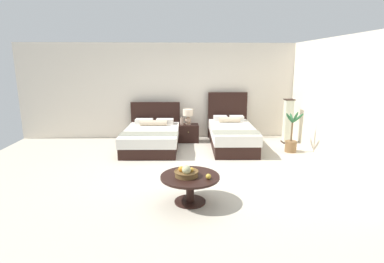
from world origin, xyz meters
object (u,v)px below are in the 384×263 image
object	(u,v)px
coffee_table	(190,182)
fruit_bowl	(186,172)
bed_near_corner	(232,135)
floor_lamp_corner	(288,121)
nightstand	(188,133)
vase	(182,121)
bed_near_window	(152,137)
table_lamp	(188,115)
loose_apple	(208,176)
potted_palm	(291,141)

from	to	relation	value
coffee_table	fruit_bowl	world-z (taller)	fruit_bowl
bed_near_corner	floor_lamp_corner	world-z (taller)	bed_near_corner
nightstand	vase	xyz separation A→B (m)	(-0.17, -0.04, 0.35)
bed_near_window	bed_near_corner	bearing A→B (deg)	0.15
table_lamp	loose_apple	xyz separation A→B (m)	(0.17, -4.00, -0.27)
vase	potted_palm	xyz separation A→B (m)	(2.70, -1.10, -0.31)
fruit_bowl	floor_lamp_corner	bearing A→B (deg)	51.10
coffee_table	nightstand	bearing A→B (deg)	88.40
table_lamp	loose_apple	bearing A→B (deg)	-87.61
fruit_bowl	potted_palm	size ratio (longest dim) A/B	0.36
nightstand	table_lamp	distance (m)	0.52
coffee_table	floor_lamp_corner	xyz separation A→B (m)	(2.85, 3.58, 0.27)
nightstand	fruit_bowl	distance (m)	3.87
table_lamp	loose_apple	world-z (taller)	table_lamp
potted_palm	nightstand	bearing A→B (deg)	155.77
table_lamp	bed_near_corner	bearing A→B (deg)	-28.42
bed_near_window	floor_lamp_corner	distance (m)	3.74
table_lamp	floor_lamp_corner	size ratio (longest dim) A/B	0.35
table_lamp	vase	size ratio (longest dim) A/B	2.14
nightstand	loose_apple	world-z (taller)	loose_apple
loose_apple	bed_near_window	bearing A→B (deg)	108.47
bed_near_corner	potted_palm	bearing A→B (deg)	-21.35
bed_near_window	vase	world-z (taller)	bed_near_window
bed_near_window	vase	xyz separation A→B (m)	(0.79, 0.56, 0.30)
coffee_table	potted_palm	bearing A→B (deg)	45.55
bed_near_corner	coffee_table	size ratio (longest dim) A/B	2.38
bed_near_window	fruit_bowl	size ratio (longest dim) A/B	5.54
bed_near_corner	nightstand	distance (m)	1.28
loose_apple	vase	bearing A→B (deg)	94.95
bed_near_corner	loose_apple	distance (m)	3.52
vase	fruit_bowl	bearing A→B (deg)	-89.88
loose_apple	floor_lamp_corner	world-z (taller)	floor_lamp_corner
fruit_bowl	loose_apple	distance (m)	0.36
loose_apple	potted_palm	world-z (taller)	potted_palm
table_lamp	potted_palm	bearing A→B (deg)	-24.61
fruit_bowl	potted_palm	world-z (taller)	potted_palm
bed_near_corner	fruit_bowl	xyz separation A→B (m)	(-1.29, -3.26, 0.19)
vase	floor_lamp_corner	xyz separation A→B (m)	(2.92, -0.20, 0.02)
nightstand	floor_lamp_corner	size ratio (longest dim) A/B	0.48
fruit_bowl	floor_lamp_corner	xyz separation A→B (m)	(2.91, 3.61, 0.09)
bed_near_corner	table_lamp	xyz separation A→B (m)	(-1.13, 0.61, 0.44)
table_lamp	fruit_bowl	world-z (taller)	table_lamp
loose_apple	floor_lamp_corner	distance (m)	4.54
bed_near_window	vase	bearing A→B (deg)	35.19
floor_lamp_corner	potted_palm	world-z (taller)	floor_lamp_corner
nightstand	table_lamp	xyz separation A→B (m)	(0.00, 0.02, 0.52)
bed_near_window	coffee_table	distance (m)	3.34
bed_near_corner	floor_lamp_corner	bearing A→B (deg)	12.10
bed_near_corner	nightstand	size ratio (longest dim) A/B	3.84
fruit_bowl	floor_lamp_corner	distance (m)	4.64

